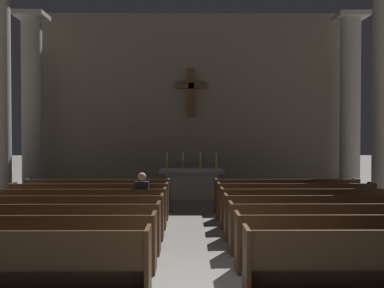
{
  "coord_description": "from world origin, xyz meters",
  "views": [
    {
      "loc": [
        -0.13,
        -6.05,
        2.22
      ],
      "look_at": [
        0.0,
        8.06,
        1.9
      ],
      "focal_mm": 41.63,
      "sensor_mm": 36.0,
      "label": 1
    }
  ],
  "objects": [
    {
      "name": "pew_right_row_7",
      "position": [
        2.68,
        6.57,
        0.48
      ],
      "size": [
        4.07,
        0.5,
        0.95
      ],
      "color": "#422B19",
      "rests_on": "ground"
    },
    {
      "name": "pew_left_row_4",
      "position": [
        -2.68,
        3.26,
        0.48
      ],
      "size": [
        4.07,
        0.5,
        0.95
      ],
      "color": "#422B19",
      "rests_on": "ground"
    },
    {
      "name": "pew_left_row_6",
      "position": [
        -2.68,
        5.47,
        0.48
      ],
      "size": [
        4.07,
        0.5,
        0.95
      ],
      "color": "#422B19",
      "rests_on": "ground"
    },
    {
      "name": "pew_right_row_6",
      "position": [
        2.68,
        5.47,
        0.48
      ],
      "size": [
        4.07,
        0.5,
        0.95
      ],
      "color": "#422B19",
      "rests_on": "ground"
    },
    {
      "name": "column_right_fourth",
      "position": [
        5.73,
        9.99,
        3.19
      ],
      "size": [
        1.08,
        1.08,
        6.54
      ],
      "color": "#ADA89E",
      "rests_on": "ground"
    },
    {
      "name": "column_left_fourth",
      "position": [
        -5.73,
        9.99,
        3.19
      ],
      "size": [
        1.08,
        1.08,
        6.54
      ],
      "color": "#ADA89E",
      "rests_on": "ground"
    },
    {
      "name": "candlestick_inner_right",
      "position": [
        0.3,
        9.25,
        1.18
      ],
      "size": [
        0.16,
        0.16,
        0.56
      ],
      "color": "#B79338",
      "rests_on": "altar"
    },
    {
      "name": "pew_right_row_4",
      "position": [
        2.68,
        3.26,
        0.48
      ],
      "size": [
        4.07,
        0.5,
        0.95
      ],
      "color": "#422B19",
      "rests_on": "ground"
    },
    {
      "name": "pew_left_row_3",
      "position": [
        -2.68,
        2.16,
        0.48
      ],
      "size": [
        4.07,
        0.5,
        0.95
      ],
      "color": "#422B19",
      "rests_on": "ground"
    },
    {
      "name": "pew_left_row_5",
      "position": [
        -2.68,
        4.36,
        0.48
      ],
      "size": [
        4.07,
        0.5,
        0.95
      ],
      "color": "#422B19",
      "rests_on": "ground"
    },
    {
      "name": "pew_right_row_5",
      "position": [
        2.68,
        4.36,
        0.48
      ],
      "size": [
        4.07,
        0.5,
        0.95
      ],
      "color": "#422B19",
      "rests_on": "ground"
    },
    {
      "name": "pew_right_row_3",
      "position": [
        2.68,
        2.16,
        0.48
      ],
      "size": [
        4.07,
        0.5,
        0.95
      ],
      "color": "#422B19",
      "rests_on": "ground"
    },
    {
      "name": "pew_left_row_1",
      "position": [
        -2.68,
        -0.04,
        0.48
      ],
      "size": [
        4.07,
        0.5,
        0.95
      ],
      "color": "#422B19",
      "rests_on": "ground"
    },
    {
      "name": "candlestick_inner_left",
      "position": [
        -0.3,
        9.25,
        1.18
      ],
      "size": [
        0.16,
        0.16,
        0.56
      ],
      "color": "#B79338",
      "rests_on": "altar"
    },
    {
      "name": "candlestick_outer_left",
      "position": [
        -0.85,
        9.25,
        1.18
      ],
      "size": [
        0.16,
        0.16,
        0.56
      ],
      "color": "#B79338",
      "rests_on": "altar"
    },
    {
      "name": "candlestick_outer_right",
      "position": [
        0.85,
        9.25,
        1.18
      ],
      "size": [
        0.16,
        0.16,
        0.56
      ],
      "color": "#B79338",
      "rests_on": "altar"
    },
    {
      "name": "pew_left_row_7",
      "position": [
        -2.68,
        6.57,
        0.48
      ],
      "size": [
        4.07,
        0.5,
        0.95
      ],
      "color": "#422B19",
      "rests_on": "ground"
    },
    {
      "name": "pew_left_row_2",
      "position": [
        -2.68,
        1.06,
        0.48
      ],
      "size": [
        4.07,
        0.5,
        0.95
      ],
      "color": "#422B19",
      "rests_on": "ground"
    },
    {
      "name": "apse_with_cross",
      "position": [
        0.0,
        11.41,
        3.46
      ],
      "size": [
        12.62,
        0.48,
        6.91
      ],
      "color": "gray",
      "rests_on": "ground"
    },
    {
      "name": "lone_worshipper",
      "position": [
        -1.21,
        4.4,
        0.69
      ],
      "size": [
        0.32,
        0.43,
        1.32
      ],
      "color": "#26262B",
      "rests_on": "ground"
    },
    {
      "name": "altar",
      "position": [
        0.0,
        9.25,
        0.53
      ],
      "size": [
        2.2,
        0.9,
        1.01
      ],
      "color": "#A8A399",
      "rests_on": "ground"
    },
    {
      "name": "pew_right_row_2",
      "position": [
        2.68,
        1.06,
        0.48
      ],
      "size": [
        4.07,
        0.5,
        0.95
      ],
      "color": "#422B19",
      "rests_on": "ground"
    }
  ]
}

